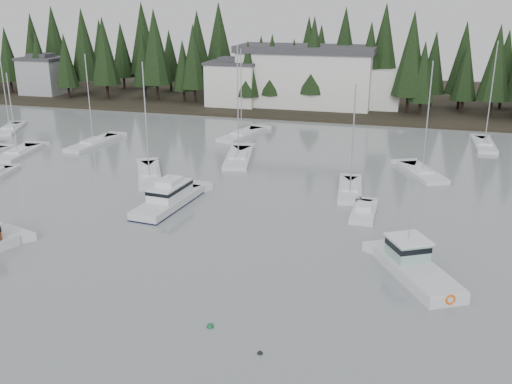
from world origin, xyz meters
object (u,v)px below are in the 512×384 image
sailboat_3 (350,192)px  runabout_1 (364,213)px  house_far_west (43,75)px  sailboat_8 (10,130)px  sailboat_1 (238,159)px  sailboat_9 (241,136)px  cabin_cruiser_center (169,200)px  house_west (233,83)px  sailboat_11 (93,144)px  lobster_boat_teal (415,269)px  sailboat_12 (18,154)px  sailboat_4 (484,146)px  sailboat_0 (149,176)px  harbor_inn (317,77)px  sailboat_5 (422,174)px

sailboat_3 → runabout_1: 6.48m
house_far_west → sailboat_8: sailboat_8 is taller
sailboat_8 → runabout_1: 60.47m
sailboat_1 → sailboat_9: (-3.37, 12.42, -0.01)m
cabin_cruiser_center → sailboat_3: sailboat_3 is taller
house_west → sailboat_11: sailboat_11 is taller
lobster_boat_teal → sailboat_12: bearing=37.6°
lobster_boat_teal → sailboat_4: (8.79, 42.71, -0.48)m
sailboat_1 → sailboat_0: bearing=130.1°
house_west → sailboat_9: 23.86m
house_far_west → sailboat_9: size_ratio=0.64×
lobster_boat_teal → sailboat_9: (-25.50, 39.61, -0.51)m
cabin_cruiser_center → sailboat_11: bearing=51.1°
sailboat_8 → sailboat_11: size_ratio=1.14×
sailboat_11 → sailboat_12: (-6.74, -7.47, -0.01)m
house_far_west → sailboat_0: sailboat_0 is taller
lobster_boat_teal → cabin_cruiser_center: bearing=39.8°
sailboat_11 → house_west: bearing=-13.4°
cabin_cruiser_center → sailboat_0: bearing=41.9°
sailboat_11 → harbor_inn: bearing=-31.1°
sailboat_8 → sailboat_11: sailboat_8 is taller
cabin_cruiser_center → sailboat_9: (-1.78, 30.59, -0.57)m
cabin_cruiser_center → lobster_boat_teal: bearing=-105.2°
house_far_west → runabout_1: house_far_west is taller
sailboat_1 → runabout_1: sailboat_1 is taller
house_far_west → sailboat_9: sailboat_9 is taller
sailboat_0 → sailboat_12: 21.32m
sailboat_1 → sailboat_3: (15.26, -9.21, -0.00)m
sailboat_12 → sailboat_5: bearing=-92.7°
sailboat_4 → sailboat_5: 18.07m
harbor_inn → cabin_cruiser_center: size_ratio=2.93×
house_west → sailboat_9: size_ratio=0.72×
house_far_west → sailboat_1: size_ratio=0.57×
harbor_inn → sailboat_5: sailboat_5 is taller
lobster_boat_teal → sailboat_0: (-29.88, 17.41, -0.50)m
house_west → sailboat_12: size_ratio=0.85×
sailboat_4 → sailboat_9: bearing=93.9°
house_far_west → sailboat_12: bearing=-59.3°
runabout_1 → cabin_cruiser_center: bearing=98.9°
sailboat_1 → sailboat_4: sailboat_4 is taller
sailboat_8 → sailboat_12: (10.46, -12.00, -0.04)m
sailboat_8 → harbor_inn: bearing=-76.0°
sailboat_3 → sailboat_5: 11.39m
house_west → sailboat_9: sailboat_9 is taller
cabin_cruiser_center → runabout_1: 19.10m
house_west → sailboat_11: 34.41m
sailboat_1 → sailboat_12: sailboat_1 is taller
sailboat_9 → sailboat_12: 31.07m
runabout_1 → sailboat_0: bearing=77.9°
sailboat_11 → sailboat_12: bearing=142.2°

